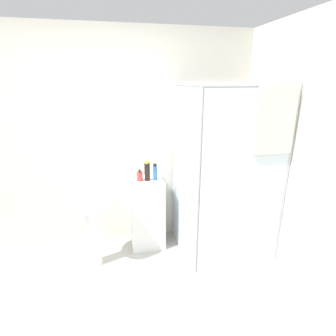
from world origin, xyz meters
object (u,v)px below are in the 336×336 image
(sink, at_px, (91,211))
(soap_dispenser, at_px, (140,176))
(shampoo_bottle_blue, at_px, (155,172))
(shampoo_bottle_tall_black, at_px, (147,171))

(sink, distance_m, soap_dispenser, 0.65)
(soap_dispenser, distance_m, shampoo_bottle_blue, 0.18)
(shampoo_bottle_blue, bearing_deg, sink, -162.72)
(soap_dispenser, xyz_separation_m, shampoo_bottle_tall_black, (0.09, -0.01, 0.06))
(soap_dispenser, bearing_deg, sink, -155.82)
(sink, distance_m, shampoo_bottle_blue, 0.81)
(soap_dispenser, bearing_deg, shampoo_bottle_tall_black, -7.52)
(soap_dispenser, height_order, shampoo_bottle_blue, shampoo_bottle_blue)
(sink, height_order, shampoo_bottle_blue, shampoo_bottle_blue)
(sink, relative_size, soap_dispenser, 7.47)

